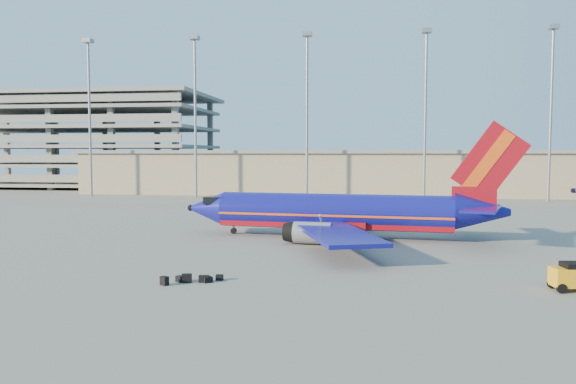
% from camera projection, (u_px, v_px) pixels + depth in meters
% --- Properties ---
extents(ground, '(220.00, 220.00, 0.00)m').
position_uv_depth(ground, '(307.00, 239.00, 51.87)').
color(ground, slate).
rests_on(ground, ground).
extents(terminal_building, '(122.00, 16.00, 8.50)m').
position_uv_depth(terminal_building, '(391.00, 172.00, 107.46)').
color(terminal_building, gray).
rests_on(terminal_building, ground).
extents(parking_garage, '(62.00, 32.00, 21.40)m').
position_uv_depth(parking_garage, '(81.00, 137.00, 132.87)').
color(parking_garage, slate).
rests_on(parking_garage, ground).
extents(light_mast_row, '(101.60, 1.60, 28.65)m').
position_uv_depth(light_mast_row, '(365.00, 97.00, 95.39)').
color(light_mast_row, gray).
rests_on(light_mast_row, ground).
extents(aircraft_main, '(32.02, 30.67, 10.85)m').
position_uv_depth(aircraft_main, '(342.00, 213.00, 52.84)').
color(aircraft_main, navy).
rests_on(aircraft_main, ground).
extents(baggage_tug, '(2.48, 1.68, 1.67)m').
position_uv_depth(baggage_tug, '(572.00, 276.00, 32.49)').
color(baggage_tug, orange).
rests_on(baggage_tug, ground).
extents(luggage_pile, '(3.49, 2.19, 0.55)m').
position_uv_depth(luggage_pile, '(192.00, 279.00, 34.60)').
color(luggage_pile, black).
rests_on(luggage_pile, ground).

